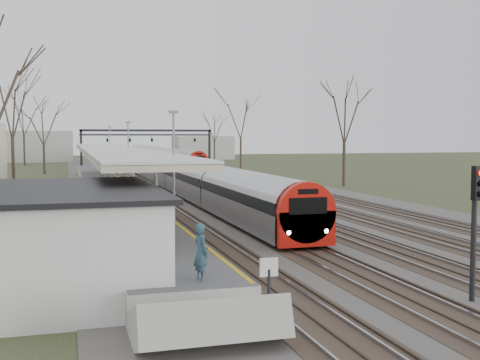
% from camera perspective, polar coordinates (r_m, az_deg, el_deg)
% --- Properties ---
extents(track_bed, '(24.00, 160.00, 0.22)m').
position_cam_1_polar(track_bed, '(68.14, -5.54, 0.02)').
color(track_bed, '#474442').
rests_on(track_bed, ground).
extents(platform, '(3.50, 69.00, 1.00)m').
position_cam_1_polar(platform, '(49.61, -12.44, -1.08)').
color(platform, '#9E9B93').
rests_on(platform, ground).
extents(canopy, '(4.10, 50.00, 3.11)m').
position_cam_1_polar(canopy, '(44.92, -12.13, 2.76)').
color(canopy, slate).
rests_on(canopy, platform).
extents(station_building, '(6.00, 9.00, 3.20)m').
position_cam_1_polar(station_building, '(20.10, -16.92, -5.61)').
color(station_building, silver).
rests_on(station_building, ground).
extents(signal_gantry, '(21.00, 0.59, 6.08)m').
position_cam_1_polar(signal_gantry, '(97.60, -8.78, 4.08)').
color(signal_gantry, black).
rests_on(signal_gantry, ground).
extents(tree_west_far, '(5.50, 5.50, 11.33)m').
position_cam_1_polar(tree_west_far, '(60.09, -20.84, 6.81)').
color(tree_west_far, '#2D231C').
rests_on(tree_west_far, ground).
extents(tree_east_far, '(5.00, 5.00, 10.30)m').
position_cam_1_polar(tree_east_far, '(59.88, 9.89, 6.33)').
color(tree_east_far, '#2D231C').
rests_on(tree_east_far, ground).
extents(train_near, '(2.62, 90.21, 3.05)m').
position_cam_1_polar(train_near, '(68.87, -8.01, 1.23)').
color(train_near, '#A5A7AF').
rests_on(train_near, ground).
extents(train_far, '(2.62, 75.21, 3.05)m').
position_cam_1_polar(train_far, '(115.92, -7.83, 2.40)').
color(train_far, '#A5A7AF').
rests_on(train_far, ground).
extents(passenger, '(0.52, 0.67, 1.61)m').
position_cam_1_polar(passenger, '(16.49, -3.72, -6.83)').
color(passenger, '#2C4956').
rests_on(passenger, platform).
extents(signal_post, '(0.35, 0.45, 4.10)m').
position_cam_1_polar(signal_post, '(18.79, 21.46, -2.92)').
color(signal_post, black).
rests_on(signal_post, ground).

